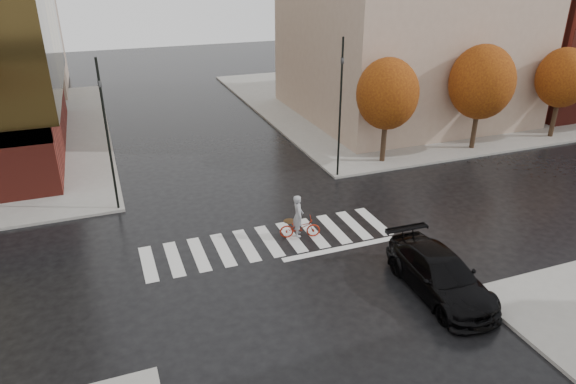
{
  "coord_description": "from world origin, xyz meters",
  "views": [
    {
      "loc": [
        -6.53,
        -19.17,
        11.99
      ],
      "look_at": [
        1.21,
        1.23,
        2.0
      ],
      "focal_mm": 32.0,
      "sensor_mm": 36.0,
      "label": 1
    }
  ],
  "objects_px": {
    "cyclist": "(299,223)",
    "fire_hydrant": "(43,184)",
    "traffic_light_nw": "(106,126)",
    "sedan": "(440,274)",
    "traffic_light_ne": "(341,98)"
  },
  "relations": [
    {
      "from": "cyclist",
      "to": "traffic_light_nw",
      "type": "relative_size",
      "value": 0.28
    },
    {
      "from": "traffic_light_nw",
      "to": "traffic_light_ne",
      "type": "xyz_separation_m",
      "value": [
        12.6,
        0.0,
        0.21
      ]
    },
    {
      "from": "sedan",
      "to": "fire_hydrant",
      "type": "distance_m",
      "value": 21.61
    },
    {
      "from": "sedan",
      "to": "traffic_light_nw",
      "type": "height_order",
      "value": "traffic_light_nw"
    },
    {
      "from": "sedan",
      "to": "traffic_light_ne",
      "type": "relative_size",
      "value": 0.7
    },
    {
      "from": "fire_hydrant",
      "to": "sedan",
      "type": "bearing_deg",
      "value": -46.31
    },
    {
      "from": "cyclist",
      "to": "fire_hydrant",
      "type": "xyz_separation_m",
      "value": [
        -11.44,
        9.64,
        -0.2
      ]
    },
    {
      "from": "cyclist",
      "to": "traffic_light_ne",
      "type": "xyz_separation_m",
      "value": [
        4.86,
        5.94,
        4.05
      ]
    },
    {
      "from": "traffic_light_nw",
      "to": "fire_hydrant",
      "type": "distance_m",
      "value": 6.61
    },
    {
      "from": "cyclist",
      "to": "traffic_light_ne",
      "type": "height_order",
      "value": "traffic_light_ne"
    },
    {
      "from": "sedan",
      "to": "traffic_light_ne",
      "type": "distance_m",
      "value": 12.64
    },
    {
      "from": "traffic_light_nw",
      "to": "traffic_light_ne",
      "type": "bearing_deg",
      "value": 89.34
    },
    {
      "from": "cyclist",
      "to": "fire_hydrant",
      "type": "bearing_deg",
      "value": 64.83
    },
    {
      "from": "sedan",
      "to": "traffic_light_nw",
      "type": "relative_size",
      "value": 0.73
    },
    {
      "from": "traffic_light_nw",
      "to": "cyclist",
      "type": "bearing_deg",
      "value": 51.83
    }
  ]
}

